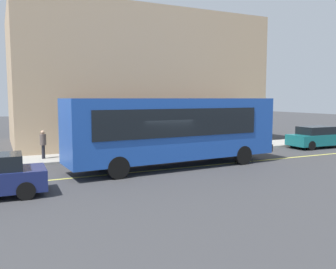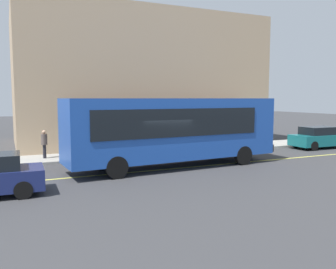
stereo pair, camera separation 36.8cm
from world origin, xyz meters
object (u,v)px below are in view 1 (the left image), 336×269
car_teal (317,137)px  pedestrian_waiting (43,142)px  pedestrian_mid_block (149,135)px  traffic_light (86,116)px  bus (176,128)px

car_teal → pedestrian_waiting: 18.40m
car_teal → pedestrian_mid_block: 12.18m
traffic_light → car_teal: (16.02, -1.58, -1.79)m
bus → traffic_light: (-3.71, 3.70, 0.55)m
bus → car_teal: bearing=9.8°
traffic_light → pedestrian_waiting: 2.80m
bus → pedestrian_waiting: (-5.92, 4.64, -0.89)m
car_teal → pedestrian_mid_block: (-11.97, 2.20, 0.47)m
pedestrian_mid_block → bus: bearing=-94.5°
bus → car_teal: bus is taller
traffic_light → car_teal: traffic_light is taller
bus → pedestrian_waiting: size_ratio=7.13×
traffic_light → pedestrian_mid_block: traffic_light is taller
bus → pedestrian_mid_block: 4.41m
bus → car_teal: size_ratio=2.61×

